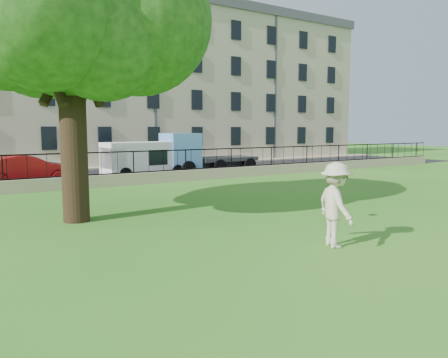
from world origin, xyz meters
TOP-DOWN VIEW (x-y plane):
  - ground at (0.00, 0.00)m, footprint 120.00×120.00m
  - retaining_wall at (0.00, 12.00)m, footprint 50.00×0.40m
  - iron_railing at (0.00, 12.00)m, footprint 50.00×0.05m
  - street at (0.00, 16.70)m, footprint 60.00×9.00m
  - sidewalk at (0.00, 21.90)m, footprint 60.00×1.40m
  - building_row at (0.00, 27.57)m, footprint 56.40×10.40m
  - man at (-0.29, -1.87)m, footprint 1.13×1.50m
  - frisbee at (1.68, 0.03)m, footprint 0.29×0.28m
  - red_sedan at (-4.50, 14.91)m, footprint 4.67×1.79m
  - white_van at (2.00, 15.31)m, footprint 5.02×2.20m
  - blue_truck at (6.50, 15.40)m, footprint 6.13×2.18m

SIDE VIEW (x-z plane):
  - ground at x=0.00m, z-range 0.00..0.00m
  - street at x=0.00m, z-range 0.00..0.01m
  - sidewalk at x=0.00m, z-range 0.00..0.12m
  - retaining_wall at x=0.00m, z-range 0.00..0.60m
  - red_sedan at x=-4.50m, z-range 0.00..1.52m
  - man at x=-0.29m, z-range 0.00..2.06m
  - white_van at x=2.00m, z-range 0.00..2.06m
  - iron_railing at x=0.00m, z-range 0.59..1.72m
  - frisbee at x=1.68m, z-range 1.21..1.33m
  - blue_truck at x=6.50m, z-range 0.00..2.57m
  - building_row at x=0.00m, z-range 0.02..13.82m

